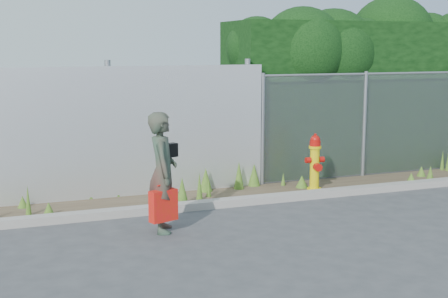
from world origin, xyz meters
TOP-DOWN VIEW (x-y plane):
  - ground at (0.00, 0.00)m, footprint 80.00×80.00m
  - curb at (0.00, 1.80)m, footprint 16.00×0.22m
  - weed_strip at (-0.24, 2.51)m, footprint 16.00×1.35m
  - corrugated_fence at (-3.25, 3.01)m, footprint 8.50×0.21m
  - chainlink_fence at (4.25, 3.00)m, footprint 6.50×0.07m
  - hedge at (4.48, 3.99)m, footprint 7.40×2.16m
  - fire_hydrant at (1.72, 2.25)m, footprint 0.34×0.31m
  - woman at (-1.40, 0.85)m, footprint 0.53×0.68m
  - red_tote_bag at (-1.44, 0.69)m, footprint 0.39×0.14m
  - black_shoulder_bag at (-1.28, 0.96)m, footprint 0.25×0.11m

SIDE VIEW (x-z plane):
  - ground at x=0.00m, z-range 0.00..0.00m
  - curb at x=0.00m, z-range 0.00..0.12m
  - weed_strip at x=-0.24m, z-range -0.13..0.39m
  - red_tote_bag at x=-1.44m, z-range 0.15..0.66m
  - fire_hydrant at x=1.72m, z-range -0.02..1.00m
  - woman at x=-1.40m, z-range 0.00..1.66m
  - chainlink_fence at x=4.25m, z-range 0.01..2.06m
  - corrugated_fence at x=-3.25m, z-range -0.05..2.25m
  - black_shoulder_bag at x=-1.28m, z-range 1.01..1.20m
  - hedge at x=4.48m, z-range 0.12..3.92m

